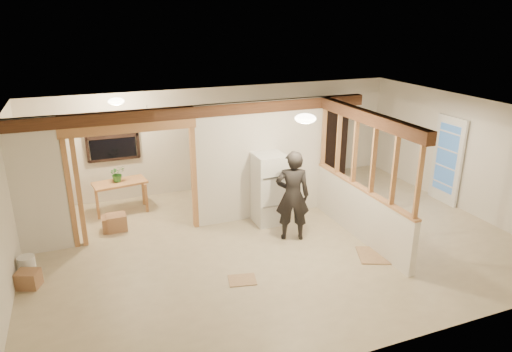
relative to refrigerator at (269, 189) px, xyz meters
name	(u,v)px	position (x,y,z in m)	size (l,w,h in m)	color
floor	(275,241)	(-0.23, -0.84, -0.75)	(9.00, 6.50, 0.01)	#C7B694
ceiling	(277,113)	(-0.23, -0.84, 1.76)	(9.00, 6.50, 0.01)	white
wall_back	(223,138)	(-0.23, 2.41, 0.51)	(9.00, 0.01, 2.50)	silver
wall_front	(384,266)	(-0.23, -4.09, 0.51)	(9.00, 0.01, 2.50)	silver
wall_left	(1,218)	(-4.73, -0.84, 0.51)	(0.01, 6.50, 2.50)	silver
wall_right	(465,154)	(4.27, -0.84, 0.51)	(0.01, 6.50, 2.50)	silver
partition_left_stub	(38,187)	(-4.28, 0.36, 0.51)	(0.90, 0.12, 2.50)	silver
partition_center	(261,160)	(-0.03, 0.36, 0.51)	(2.80, 0.12, 2.50)	silver
doorway_frame	(135,183)	(-2.63, 0.36, 0.36)	(2.46, 0.14, 2.20)	tan
header_beam_back	(204,111)	(-1.23, 0.36, 1.64)	(7.00, 0.18, 0.22)	#57321D
header_beam_right	(367,117)	(1.37, -1.24, 1.64)	(0.18, 3.30, 0.22)	#57321D
pony_wall	(359,213)	(1.37, -1.24, -0.24)	(0.12, 3.20, 1.00)	silver
stud_partition	(364,155)	(1.37, -1.24, 0.92)	(0.14, 3.20, 1.32)	tan
window_back	(112,137)	(-2.83, 2.33, 0.81)	(1.12, 0.10, 1.10)	black
french_door	(447,160)	(4.19, -0.44, 0.26)	(0.12, 0.86, 2.00)	white
ceiling_dome_main	(305,119)	(0.07, -1.34, 1.74)	(0.36, 0.36, 0.16)	#FFEABF
ceiling_dome_util	(116,101)	(-2.73, 1.46, 1.74)	(0.32, 0.32, 0.14)	#FFEABF
hanging_bulb	(148,121)	(-2.23, 0.76, 1.44)	(0.07, 0.07, 0.07)	#FFD88C
refrigerator	(269,189)	(0.00, 0.00, 0.00)	(0.61, 0.59, 1.48)	white
woman	(293,196)	(0.12, -0.84, 0.14)	(0.65, 0.42, 1.77)	black
work_table	(121,197)	(-2.81, 1.68, -0.39)	(1.11, 0.55, 0.70)	tan
potted_plant	(117,174)	(-2.84, 1.72, 0.13)	(0.32, 0.28, 0.36)	#276026
shop_vac	(63,206)	(-4.01, 1.80, -0.48)	(0.40, 0.40, 0.52)	maroon
bookshelf	(327,139)	(2.59, 2.17, 0.27)	(1.01, 0.34, 2.02)	black
bucket	(27,266)	(-4.56, -0.45, -0.57)	(0.27, 0.27, 0.35)	silver
box_util_a	(116,222)	(-3.02, 0.76, -0.58)	(0.39, 0.33, 0.33)	#9B6D4B
box_util_b	(111,224)	(-3.13, 0.78, -0.59)	(0.32, 0.32, 0.30)	#9B6D4B
box_front	(28,279)	(-4.53, -0.84, -0.60)	(0.34, 0.28, 0.28)	#9B6D4B
floor_panel_near	(376,255)	(1.25, -2.04, -0.73)	(0.63, 0.63, 0.02)	tan
floor_panel_far	(242,280)	(-1.28, -1.91, -0.74)	(0.45, 0.36, 0.01)	tan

